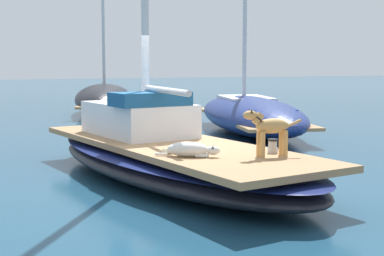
{
  "coord_description": "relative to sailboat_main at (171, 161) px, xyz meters",
  "views": [
    {
      "loc": [
        -3.22,
        -9.25,
        2.03
      ],
      "look_at": [
        0.0,
        -1.0,
        1.01
      ],
      "focal_mm": 54.07,
      "sensor_mm": 36.0,
      "label": 1
    }
  ],
  "objects": [
    {
      "name": "sailboat_main",
      "position": [
        0.0,
        0.0,
        0.0
      ],
      "size": [
        3.87,
        7.59,
        0.66
      ],
      "color": "black",
      "rests_on": "ground"
    },
    {
      "name": "moored_boat_starboard_side",
      "position": [
        4.28,
        5.4,
        0.22
      ],
      "size": [
        3.73,
        7.52,
        6.5
      ],
      "color": "navy",
      "rests_on": "ground"
    },
    {
      "name": "cabin_house",
      "position": [
        -0.23,
        1.09,
        0.67
      ],
      "size": [
        1.8,
        2.46,
        0.84
      ],
      "color": "silver",
      "rests_on": "sailboat_main"
    },
    {
      "name": "deck_winch",
      "position": [
        1.06,
        -1.65,
        0.42
      ],
      "size": [
        0.16,
        0.16,
        0.21
      ],
      "color": "#B7B7BC",
      "rests_on": "sailboat_main"
    },
    {
      "name": "ground_plane",
      "position": [
        0.0,
        0.0,
        -0.34
      ],
      "size": [
        120.0,
        120.0,
        0.0
      ],
      "primitive_type": "plane",
      "color": "navy"
    },
    {
      "name": "moored_boat_far_astern",
      "position": [
        1.76,
        12.99,
        0.27
      ],
      "size": [
        3.76,
        6.8,
        6.16
      ],
      "color": "black",
      "rests_on": "ground"
    },
    {
      "name": "dog_white",
      "position": [
        -0.24,
        -1.56,
        0.43
      ],
      "size": [
        0.87,
        0.55,
        0.22
      ],
      "color": "silver",
      "rests_on": "sailboat_main"
    },
    {
      "name": "dog_tan",
      "position": [
        0.83,
        -1.95,
        0.75
      ],
      "size": [
        0.94,
        0.24,
        0.7
      ],
      "color": "tan",
      "rests_on": "sailboat_main"
    },
    {
      "name": "coiled_rope",
      "position": [
        -0.36,
        -1.08,
        0.35
      ],
      "size": [
        0.32,
        0.32,
        0.04
      ],
      "primitive_type": "torus",
      "color": "beige",
      "rests_on": "sailboat_main"
    }
  ]
}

